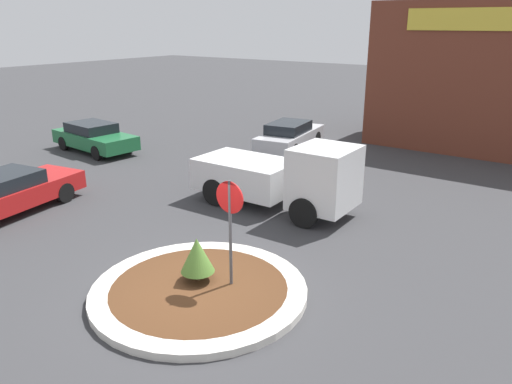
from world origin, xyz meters
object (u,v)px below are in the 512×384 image
at_px(utility_truck, 281,177).
at_px(parked_sedan_green, 94,137).
at_px(stop_sign, 230,216).
at_px(parked_sedan_red, 6,193).
at_px(parked_sedan_silver, 290,136).

xyz_separation_m(utility_truck, parked_sedan_green, (-11.07, 1.30, -0.39)).
bearing_deg(utility_truck, parked_sedan_green, 172.13).
relative_size(stop_sign, parked_sedan_green, 0.56).
relative_size(parked_sedan_green, parked_sedan_red, 0.91).
height_order(parked_sedan_red, parked_sedan_silver, parked_sedan_silver).
relative_size(utility_truck, parked_sedan_red, 1.07).
distance_m(utility_truck, parked_sedan_red, 8.57).
distance_m(stop_sign, parked_sedan_green, 14.47).
bearing_deg(parked_sedan_silver, stop_sign, -162.47).
relative_size(stop_sign, utility_truck, 0.48).
relative_size(utility_truck, parked_sedan_green, 1.17).
height_order(stop_sign, utility_truck, stop_sign).
height_order(parked_sedan_green, parked_sedan_red, parked_sedan_green).
height_order(stop_sign, parked_sedan_green, stop_sign).
distance_m(parked_sedan_green, parked_sedan_silver, 9.02).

